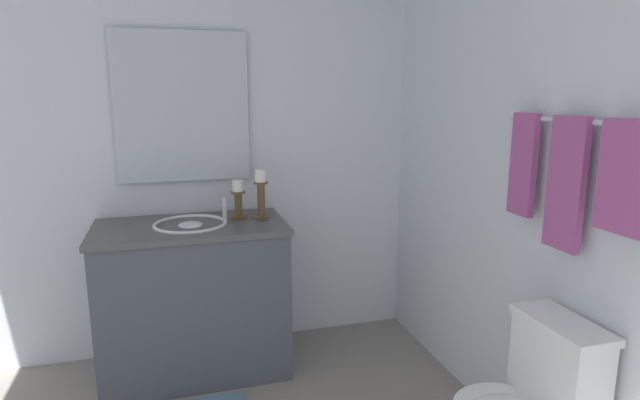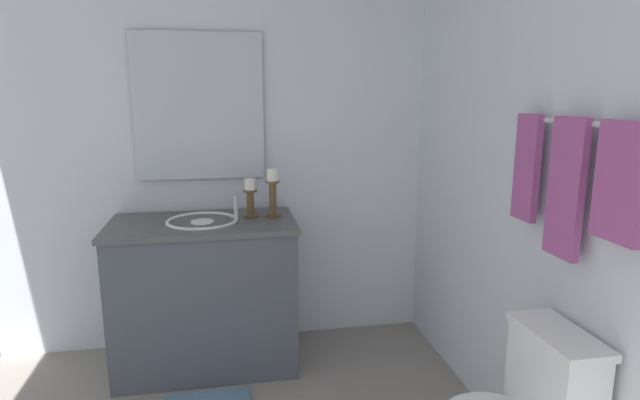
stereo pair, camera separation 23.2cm
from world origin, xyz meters
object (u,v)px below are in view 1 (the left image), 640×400
Objects in this scene: sink_basin at (191,231)px; towel_center at (566,184)px; candle_holder_tall at (261,193)px; candle_holder_short at (238,199)px; vanity_cabinet at (194,299)px; mirror at (182,107)px; towel_near_corner at (624,177)px; towel_near_vanity at (523,165)px; towel_bar at (576,121)px.

towel_center is (1.26, 1.34, 0.41)m from sink_basin.
candle_holder_short is at bearing -100.23° from candle_holder_tall.
towel_center reaches higher than sink_basin.
vanity_cabinet is 1.10m from mirror.
towel_near_corner is (1.51, 1.34, 0.48)m from sink_basin.
candle_holder_short is at bearing 52.30° from mirror.
towel_center is at bearing 0.00° from towel_near_vanity.
towel_bar is at bearing 39.08° from candle_holder_short.
sink_basin is at bearing -83.80° from candle_holder_tall.
candle_holder_short is at bearing -135.47° from towel_near_vanity.
mirror is 1.14× the size of towel_bar.
sink_basin is 0.94× the size of towel_near_vanity.
mirror reaches higher than vanity_cabinet.
towel_bar is (1.31, 0.95, 0.46)m from candle_holder_tall.
towel_near_vanity is (1.06, 0.93, 0.26)m from candle_holder_tall.
towel_near_corner is (1.56, 0.93, 0.29)m from candle_holder_tall.
vanity_cabinet is 2.78× the size of towel_near_corner.
candle_holder_short is at bearing -141.39° from towel_center.
candle_holder_short is at bearing 103.67° from vanity_cabinet.
candle_holder_tall is at bearing -149.07° from towel_near_corner.
vanity_cabinet is 0.62m from candle_holder_short.
towel_near_corner reaches higher than vanity_cabinet.
towel_bar is 0.30m from towel_near_corner.
towel_center is (1.54, 1.34, -0.25)m from mirror.
sink_basin is at bearing -138.55° from towel_near_corner.
towel_bar reaches higher than sink_basin.
sink_basin is 1.96m from towel_bar.
mirror is 2.27× the size of towel_near_corner.
candle_holder_short is 1.78m from towel_bar.
mirror reaches higher than candle_holder_short.
towel_near_vanity is (1.01, 1.34, 0.45)m from sink_basin.
candle_holder_tall is 0.56× the size of towel_center.
towel_bar reaches higher than candle_holder_short.
towel_center is at bearing 40.92° from mirror.
mirror is at bearing -138.70° from towel_bar.
towel_bar is (1.33, 1.08, 0.49)m from candle_holder_short.
towel_bar is (1.54, 1.35, -0.02)m from mirror.
towel_bar is (1.26, 1.35, 0.65)m from sink_basin.
towel_near_corner is at bearing 33.90° from candle_holder_short.
towel_center reaches higher than candle_holder_short.
candle_holder_tall is 1.43m from towel_near_vanity.
vanity_cabinet is 2.12m from towel_bar.
sink_basin is at bearing 0.20° from mirror.
towel_near_vanity is (1.29, 1.34, -0.21)m from mirror.
towel_near_vanity is at bearing 45.98° from mirror.
candle_holder_tall is at bearing -143.95° from towel_bar.
mirror reaches higher than towel_center.
mirror is (-0.28, 0.00, 1.06)m from vanity_cabinet.
vanity_cabinet is 1.40× the size of towel_bar.
towel_near_corner is (1.79, 1.34, -0.19)m from mirror.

